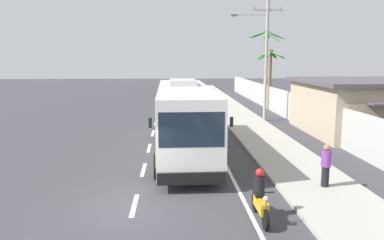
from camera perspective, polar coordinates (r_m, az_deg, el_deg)
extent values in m
plane|color=#3A3A3F|center=(12.70, -8.87, -13.30)|extent=(160.00, 160.00, 0.00)
cube|color=#A8A399|center=(22.86, 11.04, -2.97)|extent=(3.20, 90.00, 0.14)
cube|color=white|center=(13.09, -8.68, -12.57)|extent=(0.16, 2.00, 0.01)
cube|color=white|center=(16.94, -7.31, -7.43)|extent=(0.16, 2.00, 0.01)
cube|color=white|center=(20.87, -6.47, -4.21)|extent=(0.16, 2.00, 0.01)
cube|color=white|center=(24.86, -5.91, -2.01)|extent=(0.16, 2.00, 0.01)
cube|color=white|center=(28.87, -5.50, -0.43)|extent=(0.16, 2.00, 0.01)
cube|color=white|center=(32.90, -5.19, 0.77)|extent=(0.16, 2.00, 0.01)
cube|color=white|center=(36.94, -4.95, 1.71)|extent=(0.16, 2.00, 0.01)
cube|color=white|center=(40.99, -4.75, 2.46)|extent=(0.16, 2.00, 0.01)
cube|color=white|center=(45.05, -4.60, 3.08)|extent=(0.16, 2.00, 0.01)
cube|color=white|center=(49.11, -4.46, 3.60)|extent=(0.16, 2.00, 0.01)
cube|color=white|center=(53.17, -4.35, 4.03)|extent=(0.16, 2.00, 0.01)
cube|color=white|center=(57.24, -4.25, 4.41)|extent=(0.16, 2.00, 0.01)
cube|color=white|center=(61.31, -4.17, 4.73)|extent=(0.16, 2.00, 0.01)
cube|color=white|center=(27.21, 2.22, -0.98)|extent=(0.14, 70.00, 0.01)
cube|color=#B2B2AD|center=(27.55, 16.80, 1.04)|extent=(0.24, 60.00, 2.18)
cube|color=silver|center=(19.50, -1.22, 0.58)|extent=(2.73, 12.37, 3.02)
cube|color=#192333|center=(19.62, -1.26, 2.19)|extent=(2.75, 11.38, 0.97)
cube|color=#192333|center=(13.39, -0.07, -1.47)|extent=(2.35, 0.13, 1.27)
cube|color=orange|center=(19.61, -1.22, -1.39)|extent=(2.77, 12.12, 0.54)
cube|color=black|center=(13.74, -0.04, -8.79)|extent=(2.51, 0.20, 0.44)
cube|color=#B7B7B7|center=(20.85, -1.43, 5.71)|extent=(1.45, 2.73, 0.28)
cube|color=black|center=(13.72, 5.97, -0.29)|extent=(0.12, 0.08, 0.36)
cube|color=black|center=(13.54, -6.29, -0.43)|extent=(0.12, 0.08, 0.36)
cylinder|color=black|center=(15.69, 4.11, -6.77)|extent=(0.33, 1.04, 1.04)
cylinder|color=black|center=(15.56, -5.14, -6.93)|extent=(0.33, 1.04, 1.04)
cylinder|color=black|center=(23.45, 1.45, -1.36)|extent=(0.33, 1.04, 1.04)
cylinder|color=black|center=(23.36, -4.69, -1.43)|extent=(0.33, 1.04, 1.04)
cylinder|color=black|center=(11.36, 11.05, -14.54)|extent=(0.10, 0.60, 0.60)
cylinder|color=black|center=(12.58, 9.53, -12.08)|extent=(0.12, 0.60, 0.60)
cube|color=gold|center=(11.84, 10.33, -12.36)|extent=(0.24, 1.10, 0.36)
cube|color=black|center=(12.04, 10.03, -10.95)|extent=(0.24, 0.60, 0.12)
cylinder|color=gray|center=(11.35, 10.95, -12.92)|extent=(0.06, 0.32, 0.67)
cylinder|color=black|center=(11.28, 10.89, -10.66)|extent=(0.56, 0.04, 0.04)
sphere|color=#EAEACC|center=(11.22, 11.02, -11.54)|extent=(0.14, 0.14, 0.14)
cylinder|color=black|center=(11.90, 10.13, -9.74)|extent=(0.32, 0.32, 0.57)
sphere|color=red|center=(11.77, 10.18, -7.83)|extent=(0.26, 0.26, 0.26)
cylinder|color=black|center=(15.03, 19.43, -8.01)|extent=(0.28, 0.28, 0.76)
cylinder|color=#75388E|center=(14.85, 19.57, -5.49)|extent=(0.36, 0.36, 0.60)
sphere|color=#9E704C|center=(14.75, 19.66, -3.93)|extent=(0.25, 0.25, 0.25)
cylinder|color=#9E9E99|center=(29.93, 11.14, 9.82)|extent=(0.24, 0.24, 10.44)
cube|color=#9E9E99|center=(30.14, 11.34, 15.95)|extent=(2.42, 0.12, 0.12)
cylinder|color=#4C4742|center=(29.94, 9.48, 16.28)|extent=(0.08, 0.08, 0.16)
cylinder|color=#4C4742|center=(30.40, 13.19, 16.05)|extent=(0.08, 0.08, 0.16)
cylinder|color=#9E9E99|center=(29.83, 8.86, 15.43)|extent=(2.54, 0.09, 0.09)
cube|color=#4C4C51|center=(29.59, 6.36, 15.41)|extent=(0.44, 0.24, 0.14)
cylinder|color=brown|center=(40.34, 11.00, 7.52)|extent=(0.34, 0.34, 7.45)
ellipsoid|color=#337F33|center=(40.57, 12.52, 12.33)|extent=(1.99, 0.50, 0.91)
ellipsoid|color=#337F33|center=(41.39, 11.33, 12.46)|extent=(1.06, 2.03, 0.69)
ellipsoid|color=#337F33|center=(41.01, 10.01, 12.51)|extent=(1.57, 1.80, 0.71)
ellipsoid|color=#337F33|center=(40.17, 9.75, 12.54)|extent=(2.02, 0.37, 0.78)
ellipsoid|color=#337F33|center=(39.49, 10.86, 12.34)|extent=(1.15, 1.87, 1.08)
ellipsoid|color=#337F33|center=(39.77, 12.09, 12.21)|extent=(1.29, 1.76, 1.17)
sphere|color=brown|center=(40.42, 11.17, 12.88)|extent=(0.56, 0.56, 0.56)
cylinder|color=brown|center=(36.82, 11.61, 5.73)|extent=(0.33, 0.33, 5.38)
ellipsoid|color=#3D893D|center=(37.06, 12.85, 9.50)|extent=(1.63, 0.59, 0.79)
ellipsoid|color=#3D893D|center=(37.49, 12.17, 9.56)|extent=(1.23, 1.52, 0.75)
ellipsoid|color=#3D893D|center=(37.23, 10.83, 9.48)|extent=(1.21, 1.46, 0.90)
ellipsoid|color=#3D893D|center=(36.66, 10.53, 9.56)|extent=(1.62, 0.54, 0.82)
ellipsoid|color=#3D893D|center=(35.97, 11.44, 9.71)|extent=(1.09, 1.63, 0.61)
ellipsoid|color=#3D893D|center=(36.18, 12.64, 9.68)|extent=(1.13, 1.62, 0.59)
sphere|color=brown|center=(36.76, 11.75, 10.00)|extent=(0.56, 0.56, 0.56)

